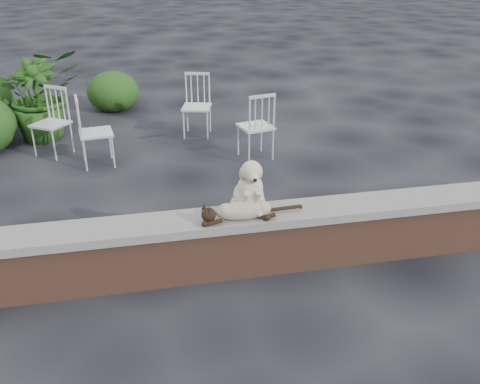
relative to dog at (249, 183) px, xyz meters
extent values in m
plane|color=black|center=(-0.67, -0.07, -0.84)|extent=(60.00, 60.00, 0.00)
cube|color=brown|center=(-0.67, -0.07, -0.59)|extent=(6.00, 0.30, 0.50)
cube|color=slate|center=(-0.67, -0.07, -0.30)|extent=(6.20, 0.40, 0.08)
imported|color=#1F4413|center=(-2.28, 4.14, -0.17)|extent=(1.50, 1.40, 1.34)
imported|color=#1F4413|center=(-2.33, 3.93, -0.22)|extent=(0.92, 0.92, 1.24)
ellipsoid|color=#1F4413|center=(-1.28, 5.34, -0.52)|extent=(0.91, 0.83, 0.72)
camera|label=1|loc=(-0.90, -4.01, 1.91)|focal=39.00mm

